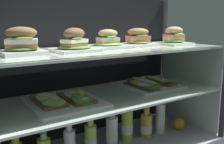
{
  "coord_description": "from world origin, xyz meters",
  "views": [
    {
      "loc": [
        -0.76,
        -1.15,
        0.75
      ],
      "look_at": [
        0.0,
        0.0,
        0.48
      ],
      "focal_mm": 41.58,
      "sensor_mm": 36.0,
      "label": 1
    }
  ],
  "objects_px": {
    "plated_roll_sandwich_left_of_center": "(22,44)",
    "orange_fruit_near_left_post": "(162,119)",
    "open_sandwich_tray_far_right": "(149,83)",
    "juice_bottle_back_left": "(160,118)",
    "plated_roll_sandwich_far_left": "(138,39)",
    "plated_roll_sandwich_near_right_corner": "(109,42)",
    "juice_bottle_near_post": "(127,125)",
    "juice_bottle_front_fourth": "(91,138)",
    "juice_bottle_front_middle": "(146,125)",
    "orange_fruit_beside_bottles": "(179,124)",
    "open_sandwich_tray_mid_right": "(64,101)",
    "plated_roll_sandwich_near_left_corner": "(174,38)",
    "juice_bottle_tucked_behind": "(112,131)",
    "plated_roll_sandwich_right_of_center": "(75,43)"
  },
  "relations": [
    {
      "from": "plated_roll_sandwich_right_of_center",
      "to": "open_sandwich_tray_far_right",
      "type": "bearing_deg",
      "value": 4.23
    },
    {
      "from": "open_sandwich_tray_mid_right",
      "to": "juice_bottle_front_middle",
      "type": "distance_m",
      "value": 0.6
    },
    {
      "from": "plated_roll_sandwich_right_of_center",
      "to": "juice_bottle_near_post",
      "type": "xyz_separation_m",
      "value": [
        0.35,
        0.03,
        -0.51
      ]
    },
    {
      "from": "plated_roll_sandwich_left_of_center",
      "to": "plated_roll_sandwich_far_left",
      "type": "height_order",
      "value": "plated_roll_sandwich_left_of_center"
    },
    {
      "from": "plated_roll_sandwich_right_of_center",
      "to": "juice_bottle_front_middle",
      "type": "distance_m",
      "value": 0.72
    },
    {
      "from": "open_sandwich_tray_mid_right",
      "to": "juice_bottle_front_fourth",
      "type": "height_order",
      "value": "open_sandwich_tray_mid_right"
    },
    {
      "from": "plated_roll_sandwich_right_of_center",
      "to": "orange_fruit_near_left_post",
      "type": "distance_m",
      "value": 0.91
    },
    {
      "from": "open_sandwich_tray_far_right",
      "to": "juice_bottle_tucked_behind",
      "type": "distance_m",
      "value": 0.38
    },
    {
      "from": "plated_roll_sandwich_near_right_corner",
      "to": "open_sandwich_tray_far_right",
      "type": "height_order",
      "value": "plated_roll_sandwich_near_right_corner"
    },
    {
      "from": "juice_bottle_front_middle",
      "to": "orange_fruit_near_left_post",
      "type": "xyz_separation_m",
      "value": [
        0.23,
        0.08,
        -0.04
      ]
    },
    {
      "from": "plated_roll_sandwich_far_left",
      "to": "plated_roll_sandwich_near_left_corner",
      "type": "distance_m",
      "value": 0.25
    },
    {
      "from": "juice_bottle_front_fourth",
      "to": "juice_bottle_tucked_behind",
      "type": "distance_m",
      "value": 0.14
    },
    {
      "from": "plated_roll_sandwich_left_of_center",
      "to": "juice_bottle_front_middle",
      "type": "height_order",
      "value": "plated_roll_sandwich_left_of_center"
    },
    {
      "from": "juice_bottle_tucked_behind",
      "to": "juice_bottle_near_post",
      "type": "bearing_deg",
      "value": 7.85
    },
    {
      "from": "juice_bottle_front_middle",
      "to": "juice_bottle_back_left",
      "type": "xyz_separation_m",
      "value": [
        0.12,
        -0.0,
        0.02
      ]
    },
    {
      "from": "plated_roll_sandwich_near_right_corner",
      "to": "juice_bottle_front_fourth",
      "type": "relative_size",
      "value": 0.96
    },
    {
      "from": "orange_fruit_beside_bottles",
      "to": "orange_fruit_near_left_post",
      "type": "bearing_deg",
      "value": 101.51
    },
    {
      "from": "plated_roll_sandwich_left_of_center",
      "to": "plated_roll_sandwich_far_left",
      "type": "relative_size",
      "value": 0.94
    },
    {
      "from": "juice_bottle_front_fourth",
      "to": "juice_bottle_back_left",
      "type": "bearing_deg",
      "value": -1.25
    },
    {
      "from": "juice_bottle_front_fourth",
      "to": "juice_bottle_tucked_behind",
      "type": "relative_size",
      "value": 0.91
    },
    {
      "from": "juice_bottle_near_post",
      "to": "juice_bottle_front_middle",
      "type": "height_order",
      "value": "juice_bottle_near_post"
    },
    {
      "from": "plated_roll_sandwich_left_of_center",
      "to": "orange_fruit_near_left_post",
      "type": "bearing_deg",
      "value": 5.48
    },
    {
      "from": "plated_roll_sandwich_left_of_center",
      "to": "orange_fruit_beside_bottles",
      "type": "distance_m",
      "value": 1.13
    },
    {
      "from": "orange_fruit_beside_bottles",
      "to": "open_sandwich_tray_far_right",
      "type": "bearing_deg",
      "value": 161.72
    },
    {
      "from": "plated_roll_sandwich_far_left",
      "to": "orange_fruit_near_left_post",
      "type": "xyz_separation_m",
      "value": [
        0.25,
        0.03,
        -0.57
      ]
    },
    {
      "from": "juice_bottle_front_middle",
      "to": "juice_bottle_back_left",
      "type": "distance_m",
      "value": 0.12
    },
    {
      "from": "plated_roll_sandwich_left_of_center",
      "to": "juice_bottle_back_left",
      "type": "bearing_deg",
      "value": 0.36
    },
    {
      "from": "plated_roll_sandwich_far_left",
      "to": "juice_bottle_front_middle",
      "type": "distance_m",
      "value": 0.54
    },
    {
      "from": "open_sandwich_tray_far_right",
      "to": "juice_bottle_back_left",
      "type": "bearing_deg",
      "value": -19.56
    },
    {
      "from": "plated_roll_sandwich_far_left",
      "to": "plated_roll_sandwich_near_right_corner",
      "type": "bearing_deg",
      "value": -174.55
    },
    {
      "from": "plated_roll_sandwich_near_right_corner",
      "to": "juice_bottle_back_left",
      "type": "xyz_separation_m",
      "value": [
        0.37,
        -0.04,
        -0.51
      ]
    },
    {
      "from": "plated_roll_sandwich_left_of_center",
      "to": "open_sandwich_tray_far_right",
      "type": "distance_m",
      "value": 0.82
    },
    {
      "from": "open_sandwich_tray_far_right",
      "to": "juice_bottle_near_post",
      "type": "relative_size",
      "value": 1.52
    },
    {
      "from": "plated_roll_sandwich_left_of_center",
      "to": "juice_bottle_back_left",
      "type": "relative_size",
      "value": 0.76
    },
    {
      "from": "plated_roll_sandwich_near_left_corner",
      "to": "open_sandwich_tray_mid_right",
      "type": "bearing_deg",
      "value": -178.92
    },
    {
      "from": "plated_roll_sandwich_left_of_center",
      "to": "open_sandwich_tray_mid_right",
      "type": "distance_m",
      "value": 0.33
    },
    {
      "from": "plated_roll_sandwich_left_of_center",
      "to": "plated_roll_sandwich_near_left_corner",
      "type": "relative_size",
      "value": 0.96
    },
    {
      "from": "juice_bottle_near_post",
      "to": "orange_fruit_near_left_post",
      "type": "height_order",
      "value": "juice_bottle_near_post"
    },
    {
      "from": "plated_roll_sandwich_near_right_corner",
      "to": "plated_roll_sandwich_far_left",
      "type": "relative_size",
      "value": 1.07
    },
    {
      "from": "plated_roll_sandwich_near_right_corner",
      "to": "plated_roll_sandwich_right_of_center",
      "type": "bearing_deg",
      "value": -168.28
    },
    {
      "from": "juice_bottle_back_left",
      "to": "orange_fruit_near_left_post",
      "type": "relative_size",
      "value": 3.36
    },
    {
      "from": "juice_bottle_near_post",
      "to": "juice_bottle_front_fourth",
      "type": "bearing_deg",
      "value": -177.16
    },
    {
      "from": "plated_roll_sandwich_near_right_corner",
      "to": "juice_bottle_near_post",
      "type": "distance_m",
      "value": 0.52
    },
    {
      "from": "plated_roll_sandwich_far_left",
      "to": "juice_bottle_back_left",
      "type": "bearing_deg",
      "value": -21.5
    },
    {
      "from": "open_sandwich_tray_mid_right",
      "to": "juice_bottle_tucked_behind",
      "type": "distance_m",
      "value": 0.38
    },
    {
      "from": "plated_roll_sandwich_left_of_center",
      "to": "juice_bottle_front_fourth",
      "type": "xyz_separation_m",
      "value": [
        0.34,
        0.02,
        -0.53
      ]
    },
    {
      "from": "juice_bottle_near_post",
      "to": "orange_fruit_near_left_post",
      "type": "distance_m",
      "value": 0.37
    },
    {
      "from": "plated_roll_sandwich_near_left_corner",
      "to": "orange_fruit_beside_bottles",
      "type": "height_order",
      "value": "plated_roll_sandwich_near_left_corner"
    },
    {
      "from": "plated_roll_sandwich_left_of_center",
      "to": "plated_roll_sandwich_near_right_corner",
      "type": "relative_size",
      "value": 0.88
    },
    {
      "from": "open_sandwich_tray_far_right",
      "to": "juice_bottle_back_left",
      "type": "xyz_separation_m",
      "value": [
        0.08,
        -0.03,
        -0.24
      ]
    }
  ]
}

